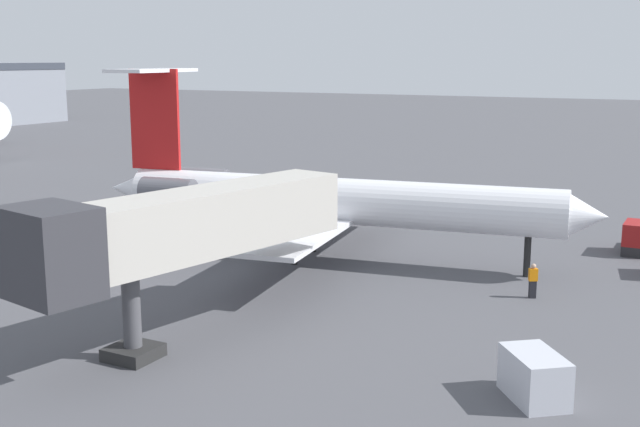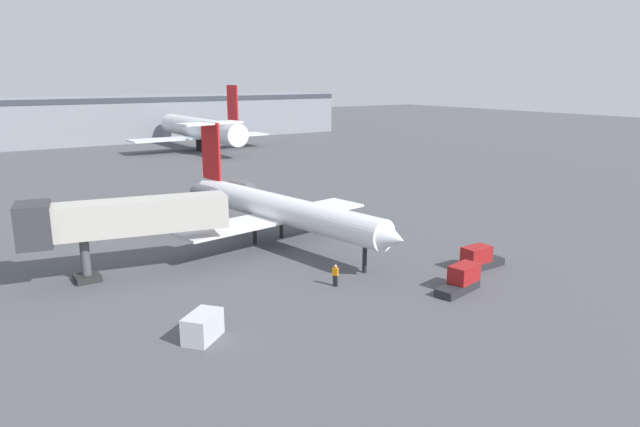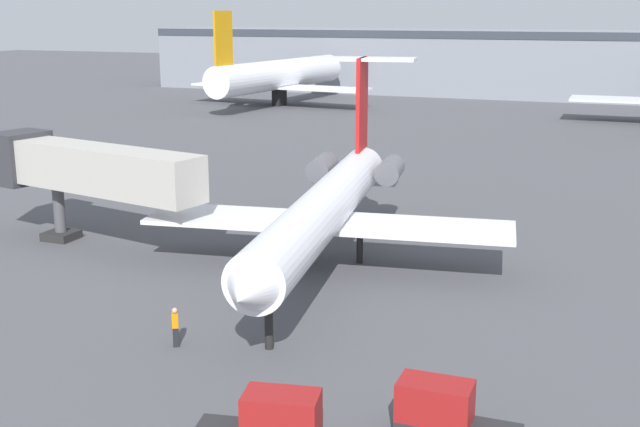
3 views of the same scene
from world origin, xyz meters
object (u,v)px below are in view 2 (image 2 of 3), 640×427
ground_crew_marshaller (335,275)px  cargo_container_uld (203,327)px  jet_bridge (113,219)px  parked_airliner_west_mid (201,129)px  baggage_tug_trailing (479,259)px  regional_jet (274,206)px  baggage_tug_lead (461,280)px

ground_crew_marshaller → cargo_container_uld: ground_crew_marshaller is taller
jet_bridge → ground_crew_marshaller: bearing=-40.4°
ground_crew_marshaller → cargo_container_uld: size_ratio=0.57×
parked_airliner_west_mid → jet_bridge: bearing=-117.2°
jet_bridge → baggage_tug_trailing: bearing=-29.7°
ground_crew_marshaller → parked_airliner_west_mid: 85.35m
regional_jet → ground_crew_marshaller: (-1.92, -12.56, -2.71)m
regional_jet → baggage_tug_trailing: size_ratio=7.23×
baggage_tug_lead → regional_jet: bearing=105.7°
parked_airliner_west_mid → baggage_tug_lead: bearing=-100.5°
jet_bridge → baggage_tug_trailing: size_ratio=3.88×
jet_bridge → baggage_tug_lead: 26.62m
jet_bridge → cargo_container_uld: jet_bridge is taller
jet_bridge → ground_crew_marshaller: jet_bridge is taller
jet_bridge → cargo_container_uld: (1.28, -13.97, -3.85)m
jet_bridge → cargo_container_uld: bearing=-84.8°
regional_jet → baggage_tug_trailing: (10.19, -15.78, -2.73)m
cargo_container_uld → regional_jet: bearing=48.5°
ground_crew_marshaller → parked_airliner_west_mid: size_ratio=0.05×
baggage_tug_trailing → cargo_container_uld: bearing=179.1°
jet_bridge → baggage_tug_trailing: (25.13, -14.32, -3.84)m
ground_crew_marshaller → baggage_tug_trailing: size_ratio=0.42×
regional_jet → parked_airliner_west_mid: bearing=72.8°
regional_jet → parked_airliner_west_mid: size_ratio=0.82×
baggage_tug_lead → cargo_container_uld: (-18.85, 3.02, -0.02)m
baggage_tug_trailing → cargo_container_uld: size_ratio=1.35×
baggage_tug_trailing → cargo_container_uld: baggage_tug_trailing is taller
cargo_container_uld → parked_airliner_west_mid: parked_airliner_west_mid is taller
cargo_container_uld → baggage_tug_trailing: bearing=-0.9°
regional_jet → parked_airliner_west_mid: parked_airliner_west_mid is taller
baggage_tug_lead → parked_airliner_west_mid: (16.28, 87.89, 3.66)m
baggage_tug_trailing → parked_airliner_west_mid: 86.05m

